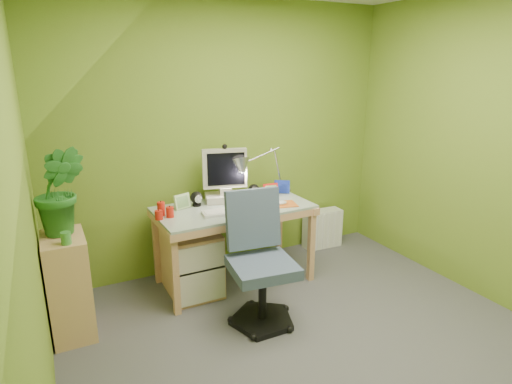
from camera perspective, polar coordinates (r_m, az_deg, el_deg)
name	(u,v)px	position (r m, az deg, el deg)	size (l,w,h in m)	color
floor	(324,354)	(3.06, 9.05, -20.55)	(3.20, 3.20, 0.01)	#4F4F54
wall_back	(226,138)	(3.90, -4.01, 7.19)	(3.20, 0.01, 2.40)	olive
wall_left	(23,221)	(2.05, -28.62, -3.40)	(0.01, 3.20, 2.40)	olive
wall_right	(508,153)	(3.70, 30.62, 4.44)	(0.01, 3.20, 2.40)	olive
slope_ceiling	(155,60)	(2.01, -13.34, 16.76)	(1.10, 3.20, 1.10)	white
desk	(234,244)	(3.72, -2.92, -7.00)	(1.29, 0.65, 0.69)	tan
monitor	(225,173)	(3.68, -4.19, 2.59)	(0.37, 0.21, 0.51)	#B7B2A4
speaker_left	(196,199)	(3.63, -7.95, -0.88)	(0.10, 0.10, 0.12)	black
speaker_right	(254,191)	(3.82, -0.28, 0.17)	(0.10, 0.10, 0.12)	black
keyboard	(232,211)	(3.44, -3.28, -2.59)	(0.47, 0.15, 0.02)	silver
mousepad	(281,204)	(3.64, 3.38, -1.66)	(0.26, 0.18, 0.01)	#C45E1E
mouse	(281,203)	(3.63, 3.38, -1.45)	(0.10, 0.06, 0.03)	silver
amber_tumbler	(257,201)	(3.58, 0.14, -1.16)	(0.07, 0.07, 0.10)	maroon
candle_cluster	(162,210)	(3.40, -12.37, -2.40)	(0.15, 0.13, 0.11)	red
photo_frame_red	(271,190)	(3.86, 1.98, 0.28)	(0.14, 0.02, 0.12)	red
photo_frame_blue	(282,187)	(3.96, 3.48, 0.71)	(0.14, 0.02, 0.12)	#162B9A
photo_frame_green	(182,201)	(3.57, -9.81, -1.25)	(0.14, 0.02, 0.12)	#B9DC97
desk_lamp	(271,160)	(3.86, 1.98, 4.25)	(0.59, 0.25, 0.63)	#B6B7BB
side_ledge	(69,286)	(3.29, -23.69, -11.39)	(0.27, 0.42, 0.73)	tan
potted_plant	(60,191)	(3.10, -24.68, 0.15)	(0.33, 0.27, 0.60)	#276E24
green_cup	(66,238)	(2.99, -24.00, -5.64)	(0.06, 0.06, 0.08)	#418D3A
task_chair	(263,266)	(3.09, 0.88, -9.80)	(0.51, 0.51, 0.92)	#40506A
radiator	(322,229)	(4.52, 8.83, -4.83)	(0.39, 0.16, 0.39)	silver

